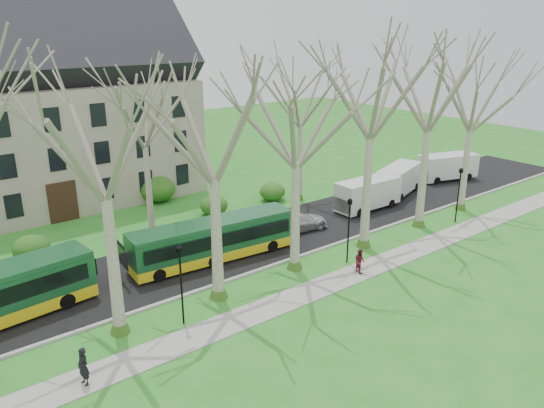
{
  "coord_description": "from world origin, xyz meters",
  "views": [
    {
      "loc": [
        -17.14,
        -22.73,
        14.77
      ],
      "look_at": [
        2.93,
        3.0,
        3.59
      ],
      "focal_mm": 35.0,
      "sensor_mm": 36.0,
      "label": 1
    }
  ],
  "objects": [
    {
      "name": "road",
      "position": [
        0.0,
        5.5,
        0.03
      ],
      "size": [
        80.0,
        8.0,
        0.06
      ],
      "primitive_type": "cube",
      "color": "black",
      "rests_on": "ground"
    },
    {
      "name": "sedan",
      "position": [
        7.07,
        5.19,
        0.75
      ],
      "size": [
        4.96,
        2.55,
        1.38
      ],
      "primitive_type": "imported",
      "rotation": [
        0.0,
        0.0,
        1.44
      ],
      "color": "silver",
      "rests_on": "road"
    },
    {
      "name": "tree_row_verge",
      "position": [
        0.0,
        0.3,
        7.0
      ],
      "size": [
        49.0,
        7.0,
        14.0
      ],
      "color": "gray",
      "rests_on": "ground"
    },
    {
      "name": "hedges",
      "position": [
        -4.67,
        14.0,
        1.0
      ],
      "size": [
        30.6,
        8.6,
        2.0
      ],
      "color": "#2D5D1A",
      "rests_on": "ground"
    },
    {
      "name": "pedestrian_a",
      "position": [
        -11.76,
        -2.77,
        0.93
      ],
      "size": [
        0.55,
        0.71,
        1.75
      ],
      "primitive_type": "imported",
      "rotation": [
        0.0,
        0.0,
        -1.35
      ],
      "color": "black",
      "rests_on": "sidewalk"
    },
    {
      "name": "van_a",
      "position": [
        14.74,
        5.25,
        1.32
      ],
      "size": [
        5.86,
        2.28,
        2.53
      ],
      "primitive_type": null,
      "rotation": [
        0.0,
        0.0,
        -0.03
      ],
      "color": "silver",
      "rests_on": "road"
    },
    {
      "name": "bus_follow",
      "position": [
        -0.61,
        4.65,
        1.44
      ],
      "size": [
        11.2,
        3.26,
        2.76
      ],
      "primitive_type": null,
      "rotation": [
        0.0,
        0.0,
        -0.09
      ],
      "color": "#164E28",
      "rests_on": "road"
    },
    {
      "name": "van_b",
      "position": [
        19.98,
        6.31,
        1.34
      ],
      "size": [
        6.26,
        3.9,
        2.57
      ],
      "primitive_type": null,
      "rotation": [
        0.0,
        0.0,
        0.32
      ],
      "color": "silver",
      "rests_on": "road"
    },
    {
      "name": "building",
      "position": [
        -6.0,
        24.0,
        8.07
      ],
      "size": [
        26.5,
        12.2,
        16.0
      ],
      "color": "gray",
      "rests_on": "ground"
    },
    {
      "name": "sidewalk",
      "position": [
        0.0,
        -2.5,
        0.03
      ],
      "size": [
        70.0,
        2.0,
        0.06
      ],
      "primitive_type": "cube",
      "color": "gray",
      "rests_on": "ground"
    },
    {
      "name": "curb",
      "position": [
        0.0,
        1.5,
        0.07
      ],
      "size": [
        80.0,
        0.25,
        0.14
      ],
      "primitive_type": "cube",
      "color": "#A5A39E",
      "rests_on": "ground"
    },
    {
      "name": "pedestrian_b",
      "position": [
        5.54,
        -2.5,
        0.81
      ],
      "size": [
        0.72,
        0.84,
        1.51
      ],
      "primitive_type": "imported",
      "rotation": [
        0.0,
        0.0,
        1.35
      ],
      "color": "maroon",
      "rests_on": "sidewalk"
    },
    {
      "name": "lamp_row",
      "position": [
        -0.0,
        -1.0,
        2.57
      ],
      "size": [
        36.22,
        0.22,
        4.3
      ],
      "color": "black",
      "rests_on": "ground"
    },
    {
      "name": "van_c",
      "position": [
        27.44,
        6.38,
        1.33
      ],
      "size": [
        6.19,
        3.79,
        2.54
      ],
      "primitive_type": null,
      "rotation": [
        0.0,
        0.0,
        -0.31
      ],
      "color": "silver",
      "rests_on": "road"
    },
    {
      "name": "tree_row_far",
      "position": [
        -1.33,
        11.0,
        6.0
      ],
      "size": [
        33.0,
        7.0,
        12.0
      ],
      "color": "gray",
      "rests_on": "ground"
    },
    {
      "name": "ground",
      "position": [
        0.0,
        0.0,
        0.0
      ],
      "size": [
        120.0,
        120.0,
        0.0
      ],
      "primitive_type": "plane",
      "color": "#277A22",
      "rests_on": "ground"
    }
  ]
}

